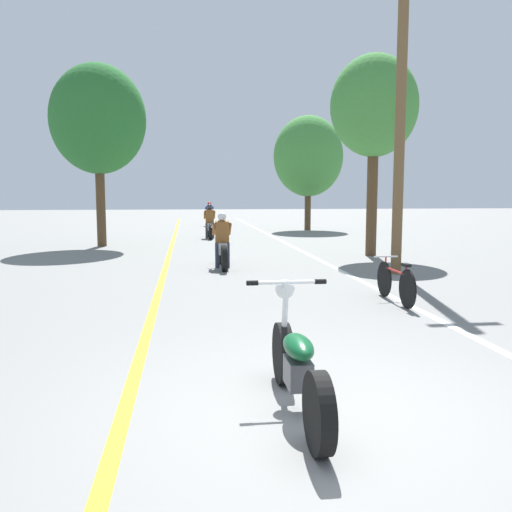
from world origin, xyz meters
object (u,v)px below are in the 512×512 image
(roadside_tree_left, at_px, (98,120))
(motorcycle_rider_mid, at_px, (210,225))
(utility_pole, at_px, (401,108))
(roadside_tree_right_near, at_px, (374,107))
(motorcycle_foreground, at_px, (297,365))
(motorcycle_rider_lead, at_px, (222,247))
(motorcycle_rider_far, at_px, (210,217))
(bicycle_parked, at_px, (395,282))
(roadside_tree_right_far, at_px, (308,156))

(roadside_tree_left, distance_m, motorcycle_rider_mid, 6.33)
(utility_pole, distance_m, roadside_tree_left, 11.07)
(roadside_tree_right_near, height_order, roadside_tree_left, roadside_tree_left)
(utility_pole, relative_size, roadside_tree_right_near, 1.25)
(utility_pole, bearing_deg, roadside_tree_left, 135.59)
(motorcycle_foreground, bearing_deg, utility_pole, 62.75)
(utility_pole, relative_size, motorcycle_rider_lead, 3.68)
(roadside_tree_right_near, bearing_deg, motorcycle_rider_far, 105.25)
(bicycle_parked, bearing_deg, motorcycle_foreground, -120.90)
(utility_pole, height_order, roadside_tree_left, utility_pole)
(roadside_tree_right_far, bearing_deg, roadside_tree_left, -140.22)
(motorcycle_foreground, bearing_deg, roadside_tree_right_far, 77.09)
(roadside_tree_left, xyz_separation_m, motorcycle_foreground, (3.95, -15.38, -4.03))
(motorcycle_foreground, bearing_deg, bicycle_parked, 59.10)
(utility_pole, xyz_separation_m, motorcycle_rider_lead, (-3.99, 1.56, -3.28))
(roadside_tree_right_near, xyz_separation_m, motorcycle_foreground, (-4.62, -11.36, -4.00))
(utility_pole, bearing_deg, roadside_tree_right_far, 84.99)
(roadside_tree_left, bearing_deg, motorcycle_foreground, -75.59)
(motorcycle_rider_lead, bearing_deg, motorcycle_foreground, -89.72)
(roadside_tree_right_near, distance_m, motorcycle_rider_lead, 6.43)
(motorcycle_rider_far, bearing_deg, motorcycle_rider_mid, -92.33)
(motorcycle_rider_mid, height_order, motorcycle_rider_far, motorcycle_rider_mid)
(roadside_tree_right_near, relative_size, bicycle_parked, 3.50)
(roadside_tree_right_near, relative_size, motorcycle_rider_lead, 2.95)
(motorcycle_foreground, xyz_separation_m, motorcycle_rider_mid, (0.03, 18.39, 0.14))
(roadside_tree_right_near, distance_m, motorcycle_rider_far, 16.59)
(utility_pole, height_order, motorcycle_rider_far, utility_pole)
(roadside_tree_right_near, bearing_deg, utility_pole, -100.34)
(utility_pole, distance_m, roadside_tree_right_near, 3.81)
(motorcycle_rider_far, relative_size, bicycle_parked, 1.23)
(roadside_tree_left, xyz_separation_m, motorcycle_rider_mid, (3.98, 3.00, -3.90))
(roadside_tree_left, bearing_deg, motorcycle_rider_mid, 37.03)
(utility_pole, height_order, roadside_tree_right_near, utility_pole)
(utility_pole, relative_size, roadside_tree_left, 1.17)
(utility_pole, relative_size, motorcycle_rider_mid, 3.59)
(motorcycle_foreground, distance_m, motorcycle_rider_lead, 9.22)
(bicycle_parked, bearing_deg, motorcycle_rider_far, 95.75)
(roadside_tree_right_far, height_order, motorcycle_rider_mid, roadside_tree_right_far)
(bicycle_parked, bearing_deg, roadside_tree_left, 121.01)
(roadside_tree_right_far, xyz_separation_m, motorcycle_rider_mid, (-5.27, -4.70, -3.22))
(motorcycle_rider_lead, bearing_deg, utility_pole, -21.43)
(utility_pole, xyz_separation_m, roadside_tree_left, (-7.89, 7.73, 0.63))
(utility_pole, distance_m, roadside_tree_right_far, 15.49)
(utility_pole, distance_m, motorcycle_rider_far, 19.87)
(utility_pole, xyz_separation_m, motorcycle_foreground, (-3.94, -7.65, -3.41))
(motorcycle_rider_lead, relative_size, motorcycle_rider_mid, 0.98)
(motorcycle_rider_mid, relative_size, bicycle_parked, 1.22)
(roadside_tree_right_far, relative_size, bicycle_parked, 3.42)
(motorcycle_rider_far, distance_m, bicycle_parked, 22.62)
(roadside_tree_left, bearing_deg, motorcycle_rider_lead, -57.64)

